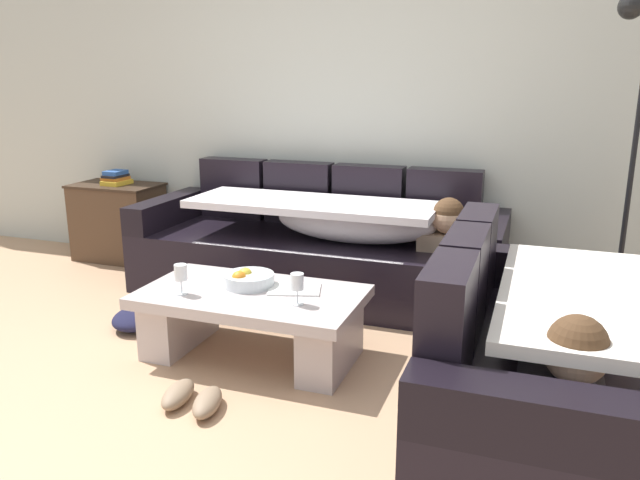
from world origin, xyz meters
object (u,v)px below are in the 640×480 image
side_cabinet (119,222)px  wine_glass_near_right (297,283)px  floor_lamp (626,145)px  couch_near_window (546,367)px  wine_glass_near_left (181,274)px  open_magazine (295,289)px  book_stack_on_cabinet (116,178)px  couch_along_wall (323,249)px  coffee_table (252,316)px  crumpled_garment (141,317)px  pair_of_shoes (193,398)px  fruit_bowl (248,279)px

side_cabinet → wine_glass_near_right: bearing=-33.3°
floor_lamp → couch_near_window: bearing=-103.3°
wine_glass_near_left → open_magazine: bearing=26.5°
couch_near_window → book_stack_on_cabinet: bearing=64.0°
couch_along_wall → wine_glass_near_left: (-0.34, -1.29, 0.17)m
coffee_table → open_magazine: open_magazine is taller
open_magazine → crumpled_garment: (-1.05, 0.04, -0.33)m
side_cabinet → book_stack_on_cabinet: (0.01, -0.00, 0.37)m
wine_glass_near_left → wine_glass_near_right: bearing=5.9°
side_cabinet → pair_of_shoes: 2.71m
couch_near_window → coffee_table: couch_near_window is taller
side_cabinet → crumpled_garment: size_ratio=1.80×
coffee_table → wine_glass_near_right: (0.31, -0.10, 0.26)m
wine_glass_near_right → pair_of_shoes: wine_glass_near_right is taller
couch_along_wall → wine_glass_near_left: 1.34m
couch_along_wall → fruit_bowl: size_ratio=9.16×
book_stack_on_cabinet → wine_glass_near_right: bearing=-33.4°
coffee_table → book_stack_on_cabinet: bearing=144.3°
couch_near_window → open_magazine: size_ratio=6.24×
crumpled_garment → coffee_table: bearing=-10.1°
wine_glass_near_left → crumpled_garment: size_ratio=0.42×
book_stack_on_cabinet → open_magazine: bearing=-30.7°
wine_glass_near_left → wine_glass_near_right: same height
side_cabinet → floor_lamp: floor_lamp is taller
open_magazine → couch_near_window: bearing=-34.5°
coffee_table → couch_along_wall: bearing=89.3°
open_magazine → side_cabinet: size_ratio=0.39×
fruit_bowl → side_cabinet: size_ratio=0.39×
coffee_table → crumpled_garment: coffee_table is taller
fruit_bowl → open_magazine: size_ratio=1.00×
book_stack_on_cabinet → crumpled_garment: size_ratio=0.56×
floor_lamp → fruit_bowl: bearing=-150.0°
wine_glass_near_left → crumpled_garment: wine_glass_near_left is taller
wine_glass_near_right → couch_along_wall: bearing=103.6°
book_stack_on_cabinet → couch_along_wall: bearing=-6.7°
wine_glass_near_right → crumpled_garment: size_ratio=0.42×
wine_glass_near_right → crumpled_garment: (-1.15, 0.25, -0.44)m
wine_glass_near_right → fruit_bowl: bearing=154.3°
fruit_bowl → book_stack_on_cabinet: 2.24m
couch_near_window → coffee_table: bearing=78.4°
side_cabinet → pair_of_shoes: size_ratio=2.12×
couch_near_window → wine_glass_near_left: bearing=85.4°
wine_glass_near_left → crumpled_garment: bearing=148.6°
open_magazine → book_stack_on_cabinet: bearing=132.6°
couch_near_window → book_stack_on_cabinet: (-3.40, 1.66, 0.36)m
open_magazine → pair_of_shoes: size_ratio=0.82×
wine_glass_near_left → side_cabinet: (-1.56, 1.51, -0.17)m
side_cabinet → crumpled_garment: (1.05, -1.20, -0.26)m
fruit_bowl → couch_near_window: bearing=-14.0°
floor_lamp → pair_of_shoes: floor_lamp is taller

